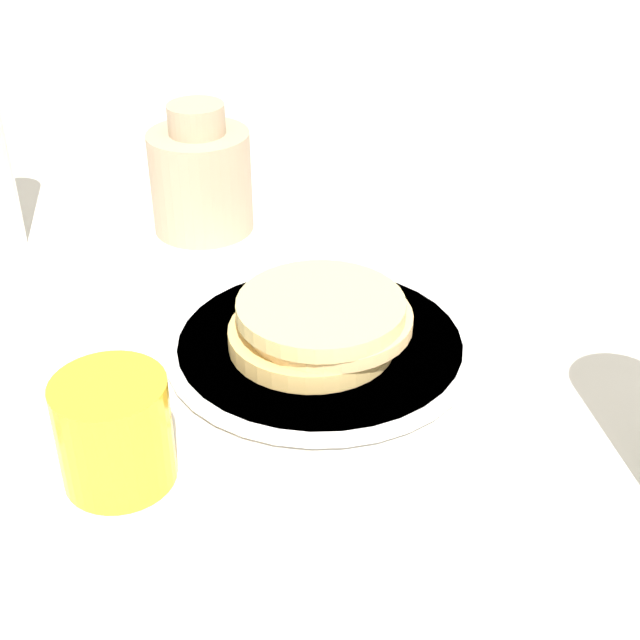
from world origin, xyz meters
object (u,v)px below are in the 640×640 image
Objects in this scene: plate at (320,345)px; cream_jug at (201,177)px; pancake_stack at (319,322)px; juice_glass at (114,432)px.

cream_jug is at bearing -47.26° from plate.
cream_jug reaches higher than pancake_stack.
plate is at bearing 132.74° from cream_jug.
cream_jug is at bearing -77.59° from juice_glass.
pancake_stack is 0.21m from juice_glass.
plate is 3.25× the size of juice_glass.
plate is at bearing -83.23° from pancake_stack.
plate is 1.72× the size of pancake_stack.
cream_jug is (0.19, -0.20, 0.05)m from plate.
juice_glass is (0.10, 0.19, 0.01)m from pancake_stack.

